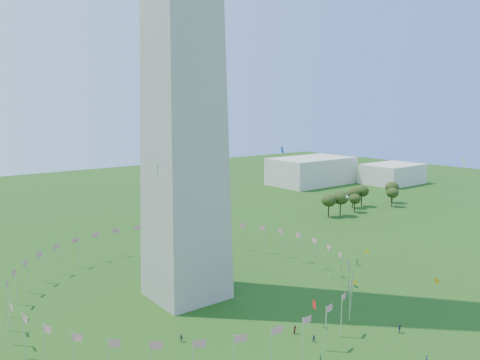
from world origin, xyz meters
The scene contains 5 objects.
flag_ring centered at (0.00, 50.00, 4.50)m, with size 80.24×80.24×9.00m.
gov_building_east_a centered at (150.00, 150.00, 8.00)m, with size 50.00×30.00×16.00m, color beige.
gov_building_east_b centered at (190.00, 120.00, 6.00)m, with size 35.00×25.00×12.00m, color beige.
kites_aloft centered at (11.94, 21.32, 18.79)m, with size 103.28×77.07×34.86m.
tree_line_east centered at (114.00, 85.26, 4.89)m, with size 53.56×15.31×10.79m.
Camera 1 is at (-57.62, -45.44, 46.54)m, focal length 35.00 mm.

